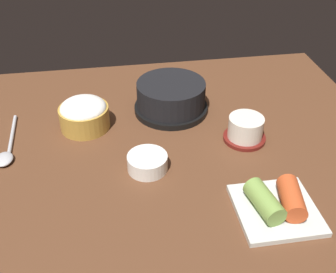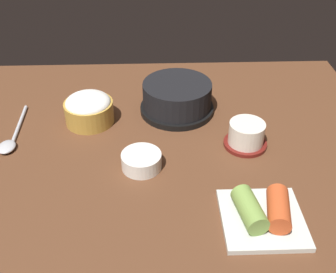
{
  "view_description": "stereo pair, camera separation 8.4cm",
  "coord_description": "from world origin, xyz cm",
  "px_view_note": "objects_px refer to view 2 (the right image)",
  "views": [
    {
      "loc": [
        -8.78,
        -69.45,
        54.41
      ],
      "look_at": [
        2.0,
        -2.0,
        5.0
      ],
      "focal_mm": 44.21,
      "sensor_mm": 36.0,
      "label": 1
    },
    {
      "loc": [
        -0.4,
        -70.26,
        54.41
      ],
      "look_at": [
        2.0,
        -2.0,
        5.0
      ],
      "focal_mm": 44.21,
      "sensor_mm": 36.0,
      "label": 2
    }
  ],
  "objects_px": {
    "banchan_cup_center": "(143,160)",
    "kimchi_plate": "(266,213)",
    "rice_bowl": "(91,108)",
    "spoon": "(13,140)",
    "stone_pot": "(179,97)",
    "tea_cup_with_saucer": "(248,135)"
  },
  "relations": [
    {
      "from": "stone_pot",
      "to": "banchan_cup_center",
      "type": "relative_size",
      "value": 2.2
    },
    {
      "from": "tea_cup_with_saucer",
      "to": "banchan_cup_center",
      "type": "xyz_separation_m",
      "value": [
        -0.22,
        -0.06,
        -0.01
      ]
    },
    {
      "from": "spoon",
      "to": "kimchi_plate",
      "type": "bearing_deg",
      "value": -26.48
    },
    {
      "from": "rice_bowl",
      "to": "spoon",
      "type": "height_order",
      "value": "rice_bowl"
    },
    {
      "from": "stone_pot",
      "to": "spoon",
      "type": "distance_m",
      "value": 0.38
    },
    {
      "from": "rice_bowl",
      "to": "kimchi_plate",
      "type": "distance_m",
      "value": 0.45
    },
    {
      "from": "rice_bowl",
      "to": "spoon",
      "type": "distance_m",
      "value": 0.18
    },
    {
      "from": "banchan_cup_center",
      "to": "spoon",
      "type": "xyz_separation_m",
      "value": [
        -0.28,
        0.09,
        -0.01
      ]
    },
    {
      "from": "stone_pot",
      "to": "banchan_cup_center",
      "type": "height_order",
      "value": "stone_pot"
    },
    {
      "from": "stone_pot",
      "to": "rice_bowl",
      "type": "xyz_separation_m",
      "value": [
        -0.2,
        -0.04,
        -0.0
      ]
    },
    {
      "from": "banchan_cup_center",
      "to": "kimchi_plate",
      "type": "distance_m",
      "value": 0.25
    },
    {
      "from": "banchan_cup_center",
      "to": "kimchi_plate",
      "type": "relative_size",
      "value": 0.57
    },
    {
      "from": "rice_bowl",
      "to": "tea_cup_with_saucer",
      "type": "distance_m",
      "value": 0.35
    },
    {
      "from": "stone_pot",
      "to": "spoon",
      "type": "relative_size",
      "value": 0.93
    },
    {
      "from": "rice_bowl",
      "to": "kimchi_plate",
      "type": "xyz_separation_m",
      "value": [
        0.32,
        -0.31,
        -0.02
      ]
    },
    {
      "from": "kimchi_plate",
      "to": "stone_pot",
      "type": "bearing_deg",
      "value": 109.55
    },
    {
      "from": "kimchi_plate",
      "to": "banchan_cup_center",
      "type": "bearing_deg",
      "value": 144.06
    },
    {
      "from": "rice_bowl",
      "to": "banchan_cup_center",
      "type": "height_order",
      "value": "rice_bowl"
    },
    {
      "from": "tea_cup_with_saucer",
      "to": "rice_bowl",
      "type": "bearing_deg",
      "value": 163.19
    },
    {
      "from": "tea_cup_with_saucer",
      "to": "spoon",
      "type": "xyz_separation_m",
      "value": [
        -0.49,
        0.03,
        -0.02
      ]
    },
    {
      "from": "stone_pot",
      "to": "kimchi_plate",
      "type": "distance_m",
      "value": 0.37
    },
    {
      "from": "tea_cup_with_saucer",
      "to": "banchan_cup_center",
      "type": "relative_size",
      "value": 1.15
    }
  ]
}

